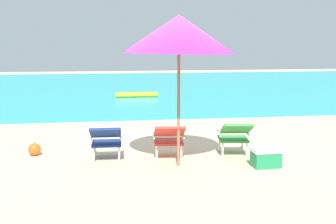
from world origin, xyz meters
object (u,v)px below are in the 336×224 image
(lounge_chair_center, at_px, (169,137))
(beach_umbrella_center, at_px, (179,34))
(lounge_chair_right, at_px, (235,134))
(lounge_chair_left, at_px, (106,139))
(swim_buoy, at_px, (137,95))
(cooler_box, at_px, (266,157))
(beach_ball, at_px, (35,149))

(lounge_chair_center, bearing_deg, beach_umbrella_center, -77.29)
(lounge_chair_center, height_order, beach_umbrella_center, beach_umbrella_center)
(lounge_chair_right, bearing_deg, lounge_chair_left, 179.73)
(swim_buoy, height_order, cooler_box, cooler_box)
(swim_buoy, relative_size, lounge_chair_right, 1.70)
(lounge_chair_right, xyz_separation_m, beach_umbrella_center, (-1.12, -0.46, 1.78))
(lounge_chair_left, bearing_deg, beach_ball, 156.09)
(lounge_chair_left, xyz_separation_m, lounge_chair_right, (2.32, -0.01, 0.00))
(swim_buoy, bearing_deg, beach_umbrella_center, -90.14)
(lounge_chair_right, distance_m, cooler_box, 0.84)
(lounge_chair_left, distance_m, cooler_box, 2.75)
(swim_buoy, relative_size, beach_umbrella_center, 0.62)
(lounge_chair_right, xyz_separation_m, beach_ball, (-3.63, 0.59, -0.29))
(beach_umbrella_center, relative_size, cooler_box, 5.42)
(beach_ball, relative_size, cooler_box, 0.48)
(lounge_chair_left, distance_m, lounge_chair_right, 2.32)
(lounge_chair_left, distance_m, lounge_chair_center, 1.10)
(lounge_chair_center, xyz_separation_m, cooler_box, (1.53, -0.71, -0.24))
(beach_umbrella_center, bearing_deg, beach_ball, 157.31)
(beach_ball, bearing_deg, lounge_chair_left, -23.91)
(swim_buoy, height_order, beach_ball, beach_ball)
(beach_umbrella_center, bearing_deg, lounge_chair_left, 158.66)
(lounge_chair_left, bearing_deg, swim_buoy, 82.08)
(swim_buoy, xyz_separation_m, beach_ball, (-2.53, -8.18, 0.02))
(lounge_chair_right, relative_size, cooler_box, 1.96)
(lounge_chair_right, bearing_deg, lounge_chair_center, -178.41)
(beach_umbrella_center, height_order, cooler_box, beach_umbrella_center)
(lounge_chair_left, bearing_deg, lounge_chair_right, -0.27)
(beach_umbrella_center, distance_m, cooler_box, 2.50)
(lounge_chair_left, relative_size, beach_ball, 3.87)
(lounge_chair_left, relative_size, lounge_chair_center, 0.97)
(beach_ball, bearing_deg, beach_umbrella_center, -22.69)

